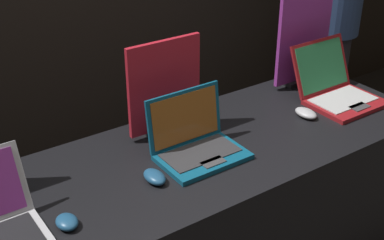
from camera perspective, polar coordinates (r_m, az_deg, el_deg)
display_counter at (r=2.37m, az=-0.00°, el=-12.59°), size 2.17×0.71×0.87m
mouse_front at (r=1.79m, az=-13.20°, el=-10.54°), size 0.07×0.09×0.04m
laptop_middle at (r=2.08m, az=0.39°, el=-2.28°), size 0.33×0.26×0.24m
mouse_middle at (r=1.95m, az=-4.02°, el=-6.07°), size 0.07×0.11×0.04m
promo_stand_middle at (r=2.18m, az=-2.93°, el=3.21°), size 0.33×0.07×0.41m
laptop_back at (r=2.60m, az=15.12°, el=3.30°), size 0.33×0.36×0.26m
mouse_back at (r=2.43m, az=12.05°, el=0.72°), size 0.07×0.11×0.04m
promo_stand_back at (r=2.68m, az=11.84°, el=8.69°), size 0.33×0.07×0.51m
person_bystander at (r=3.63m, az=14.83°, el=10.10°), size 0.33×0.33×1.76m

